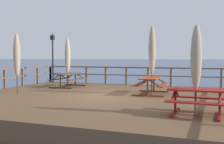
{
  "coord_description": "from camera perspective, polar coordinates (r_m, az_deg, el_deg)",
  "views": [
    {
      "loc": [
        4.4,
        -10.98,
        2.31
      ],
      "look_at": [
        0.0,
        0.78,
        1.63
      ],
      "focal_mm": 44.08,
      "sensor_mm": 36.0,
      "label": 1
    }
  ],
  "objects": [
    {
      "name": "picnic_table_back_left",
      "position": [
        12.61,
        8.07,
        -2.02
      ],
      "size": [
        1.48,
        2.07,
        0.78
      ],
      "color": "#993819",
      "rests_on": "wooden_deck"
    },
    {
      "name": "wooden_deck",
      "position": [
        12.0,
        -1.32,
        -6.48
      ],
      "size": [
        12.5,
        10.47,
        0.63
      ],
      "primitive_type": "cube",
      "color": "brown",
      "rests_on": "ground"
    },
    {
      "name": "patio_umbrella_tall_back_left",
      "position": [
        8.23,
        17.06,
        2.86
      ],
      "size": [
        0.32,
        0.32,
        2.62
      ],
      "color": "#4C3828",
      "rests_on": "wooden_deck"
    },
    {
      "name": "ground_plane",
      "position": [
        12.05,
        -1.32,
        -7.97
      ],
      "size": [
        600.0,
        600.0,
        0.0
      ],
      "primitive_type": "plane",
      "color": "navy"
    },
    {
      "name": "railing_waterside_far",
      "position": [
        16.68,
        5.18,
        -0.2
      ],
      "size": [
        12.3,
        0.1,
        1.09
      ],
      "color": "brown",
      "rests_on": "wooden_deck"
    },
    {
      "name": "patio_umbrella_tall_front",
      "position": [
        15.76,
        -9.19,
        3.34
      ],
      "size": [
        0.32,
        0.32,
        2.77
      ],
      "color": "#4C3828",
      "rests_on": "wooden_deck"
    },
    {
      "name": "picnic_table_back_right",
      "position": [
        15.72,
        -9.1,
        -1.02
      ],
      "size": [
        1.42,
        2.09,
        0.78
      ],
      "color": "brown",
      "rests_on": "wooden_deck"
    },
    {
      "name": "lamp_post_hooked",
      "position": [
        18.24,
        -12.22,
        4.38
      ],
      "size": [
        0.43,
        0.61,
        3.2
      ],
      "color": "black",
      "rests_on": "wooden_deck"
    },
    {
      "name": "picnic_table_front_left",
      "position": [
        8.33,
        17.21,
        -4.84
      ],
      "size": [
        1.67,
        1.47,
        0.78
      ],
      "color": "maroon",
      "rests_on": "wooden_deck"
    },
    {
      "name": "patio_umbrella_tall_mid_right",
      "position": [
        12.53,
        8.31,
        4.44
      ],
      "size": [
        0.32,
        0.32,
        3.12
      ],
      "color": "#4C3828",
      "rests_on": "wooden_deck"
    },
    {
      "name": "patio_umbrella_short_back",
      "position": [
        13.42,
        -19.13,
        3.28
      ],
      "size": [
        0.32,
        0.32,
        2.77
      ],
      "color": "#4C3828",
      "rests_on": "wooden_deck"
    }
  ]
}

